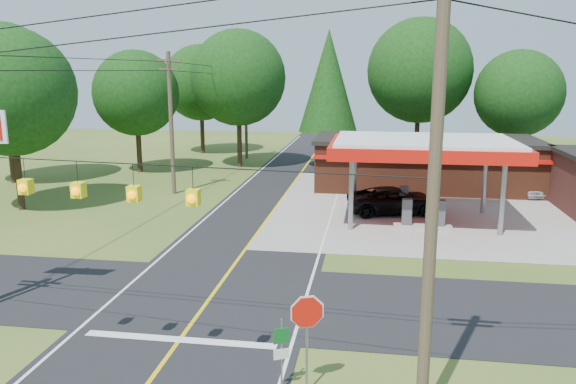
# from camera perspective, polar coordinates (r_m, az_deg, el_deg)

# --- Properties ---
(ground) EXTENTS (120.00, 120.00, 0.00)m
(ground) POSITION_cam_1_polar(r_m,az_deg,el_deg) (22.56, -7.86, -10.58)
(ground) COLOR #3C581F
(ground) RESTS_ON ground
(main_highway) EXTENTS (8.00, 120.00, 0.02)m
(main_highway) POSITION_cam_1_polar(r_m,az_deg,el_deg) (22.55, -7.86, -10.56)
(main_highway) COLOR black
(main_highway) RESTS_ON ground
(cross_road) EXTENTS (70.00, 7.00, 0.02)m
(cross_road) POSITION_cam_1_polar(r_m,az_deg,el_deg) (22.55, -7.86, -10.54)
(cross_road) COLOR black
(cross_road) RESTS_ON ground
(lane_center_yellow) EXTENTS (0.15, 110.00, 0.00)m
(lane_center_yellow) POSITION_cam_1_polar(r_m,az_deg,el_deg) (22.55, -7.86, -10.52)
(lane_center_yellow) COLOR yellow
(lane_center_yellow) RESTS_ON main_highway
(gas_canopy) EXTENTS (10.60, 7.40, 4.88)m
(gas_canopy) POSITION_cam_1_polar(r_m,az_deg,el_deg) (33.32, 13.62, 4.25)
(gas_canopy) COLOR gray
(gas_canopy) RESTS_ON ground
(convenience_store) EXTENTS (16.40, 7.55, 3.80)m
(convenience_store) POSITION_cam_1_polar(r_m,az_deg,el_deg) (43.59, 13.71, 2.94)
(convenience_store) COLOR brown
(convenience_store) RESTS_ON ground
(utility_pole_near_right) EXTENTS (1.80, 0.30, 11.50)m
(utility_pole_near_right) POSITION_cam_1_polar(r_m,az_deg,el_deg) (13.26, 14.54, -0.12)
(utility_pole_near_right) COLOR #473828
(utility_pole_near_right) RESTS_ON ground
(utility_pole_far_left) EXTENTS (1.80, 0.30, 10.00)m
(utility_pole_far_left) POSITION_cam_1_polar(r_m,az_deg,el_deg) (40.58, -11.79, 7.04)
(utility_pole_far_left) COLOR #473828
(utility_pole_far_left) RESTS_ON ground
(utility_pole_north) EXTENTS (0.30, 0.30, 9.50)m
(utility_pole_north) POSITION_cam_1_polar(r_m,az_deg,el_deg) (56.46, -4.30, 8.20)
(utility_pole_north) COLOR #473828
(utility_pole_north) RESTS_ON ground
(overhead_beacons) EXTENTS (17.04, 2.04, 1.03)m
(overhead_beacons) POSITION_cam_1_polar(r_m,az_deg,el_deg) (15.80, -18.17, 2.55)
(overhead_beacons) COLOR black
(overhead_beacons) RESTS_ON ground
(treeline_backdrop) EXTENTS (70.27, 51.59, 13.30)m
(treeline_backdrop) POSITION_cam_1_polar(r_m,az_deg,el_deg) (44.24, 1.84, 10.67)
(treeline_backdrop) COLOR #332316
(treeline_backdrop) RESTS_ON ground
(suv_car) EXTENTS (7.01, 7.01, 1.63)m
(suv_car) POSITION_cam_1_polar(r_m,az_deg,el_deg) (35.32, 10.85, -0.88)
(suv_car) COLOR black
(suv_car) RESTS_ON ground
(sedan_car) EXTENTS (4.07, 4.07, 1.18)m
(sedan_car) POSITION_cam_1_polar(r_m,az_deg,el_deg) (43.09, 23.14, 0.40)
(sedan_car) COLOR silver
(sedan_car) RESTS_ON ground
(octagonal_stop_sign) EXTENTS (0.93, 0.40, 2.88)m
(octagonal_stop_sign) POSITION_cam_1_polar(r_m,az_deg,el_deg) (15.42, 1.95, -12.82)
(octagonal_stop_sign) COLOR gray
(octagonal_stop_sign) RESTS_ON ground
(route_sign_post) EXTENTS (0.41, 0.21, 2.15)m
(route_sign_post) POSITION_cam_1_polar(r_m,az_deg,el_deg) (15.90, -0.68, -15.61)
(route_sign_post) COLOR gray
(route_sign_post) RESTS_ON ground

